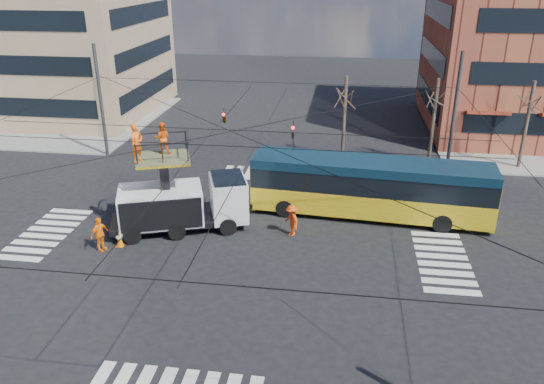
{
  "coord_description": "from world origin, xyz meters",
  "views": [
    {
      "loc": [
        5.06,
        -22.61,
        12.8
      ],
      "look_at": [
        1.65,
        1.41,
        2.42
      ],
      "focal_mm": 35.0,
      "sensor_mm": 36.0,
      "label": 1
    }
  ],
  "objects": [
    {
      "name": "tree_a",
      "position": [
        5.0,
        13.5,
        4.63
      ],
      "size": [
        2.0,
        2.0,
        6.0
      ],
      "color": "#382B21",
      "rests_on": "ground"
    },
    {
      "name": "traffic_cone",
      "position": [
        -5.65,
        -0.77,
        0.37
      ],
      "size": [
        0.36,
        0.36,
        0.74
      ],
      "primitive_type": "cone",
      "color": "orange",
      "rests_on": "ground"
    },
    {
      "name": "sidewalk_nw",
      "position": [
        -21.0,
        21.0,
        0.06
      ],
      "size": [
        18.0,
        18.0,
        0.12
      ],
      "primitive_type": "cube",
      "color": "slate",
      "rests_on": "ground"
    },
    {
      "name": "sidewalk_ne",
      "position": [
        21.0,
        21.0,
        0.06
      ],
      "size": [
        18.0,
        18.0,
        0.12
      ],
      "primitive_type": "cube",
      "color": "slate",
      "rests_on": "ground"
    },
    {
      "name": "ground",
      "position": [
        0.0,
        0.0,
        0.0
      ],
      "size": [
        120.0,
        120.0,
        0.0
      ],
      "primitive_type": "plane",
      "color": "black",
      "rests_on": "ground"
    },
    {
      "name": "tree_c",
      "position": [
        17.0,
        13.5,
        4.63
      ],
      "size": [
        2.0,
        2.0,
        6.0
      ],
      "color": "#382B21",
      "rests_on": "ground"
    },
    {
      "name": "utility_truck",
      "position": [
        -3.06,
        1.52,
        1.97
      ],
      "size": [
        7.37,
        4.51,
        5.97
      ],
      "rotation": [
        0.0,
        0.0,
        0.34
      ],
      "color": "black",
      "rests_on": "ground"
    },
    {
      "name": "worker_ground",
      "position": [
        -6.37,
        -1.33,
        0.88
      ],
      "size": [
        0.82,
        1.11,
        1.75
      ],
      "primitive_type": "imported",
      "rotation": [
        0.0,
        0.0,
        1.14
      ],
      "color": "orange",
      "rests_on": "ground"
    },
    {
      "name": "tree_b",
      "position": [
        11.0,
        13.5,
        4.63
      ],
      "size": [
        2.0,
        2.0,
        6.0
      ],
      "color": "#382B21",
      "rests_on": "ground"
    },
    {
      "name": "overhead_network",
      "position": [
        -0.07,
        0.4,
        4.29
      ],
      "size": [
        24.24,
        24.24,
        8.0
      ],
      "color": "#2D2D30",
      "rests_on": "ground"
    },
    {
      "name": "flagger",
      "position": [
        2.64,
        1.55,
        0.84
      ],
      "size": [
        1.13,
        1.25,
        1.68
      ],
      "primitive_type": "imported",
      "rotation": [
        0.0,
        0.0,
        -0.96
      ],
      "color": "#FF4A10",
      "rests_on": "ground"
    },
    {
      "name": "city_bus",
      "position": [
        6.6,
        4.49,
        1.73
      ],
      "size": [
        13.05,
        3.65,
        3.2
      ],
      "rotation": [
        0.0,
        0.0,
        -0.08
      ],
      "color": "gold",
      "rests_on": "ground"
    },
    {
      "name": "crosswalks",
      "position": [
        0.0,
        0.0,
        0.01
      ],
      "size": [
        22.4,
        22.4,
        0.02
      ],
      "primitive_type": null,
      "color": "silver",
      "rests_on": "ground"
    }
  ]
}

